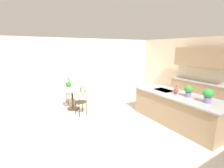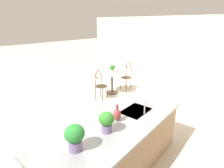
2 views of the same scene
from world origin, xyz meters
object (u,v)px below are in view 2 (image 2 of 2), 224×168
at_px(potted_plant_on_table, 112,68).
at_px(vase_on_counter, 117,115).
at_px(potted_plant_counter_far, 75,136).
at_px(chair_by_island, 100,83).
at_px(bistro_table, 112,81).
at_px(chair_near_window, 127,74).
at_px(potted_plant_counter_near, 107,121).

height_order(potted_plant_on_table, vase_on_counter, vase_on_counter).
bearing_deg(vase_on_counter, potted_plant_counter_far, 2.32).
height_order(chair_by_island, potted_plant_counter_far, potted_plant_counter_far).
bearing_deg(vase_on_counter, potted_plant_on_table, -139.43).
bearing_deg(bistro_table, vase_on_counter, 40.74).
xyz_separation_m(chair_near_window, potted_plant_counter_far, (4.35, 2.23, 0.55)).
relative_size(potted_plant_counter_far, potted_plant_counter_near, 1.11).
bearing_deg(potted_plant_counter_far, chair_by_island, -141.69).
bearing_deg(potted_plant_on_table, potted_plant_counter_near, 38.18).
bearing_deg(chair_by_island, potted_plant_counter_far, 38.31).
relative_size(chair_near_window, chair_by_island, 1.00).
distance_m(bistro_table, chair_by_island, 0.74).
xyz_separation_m(chair_by_island, potted_plant_on_table, (-0.84, -0.17, 0.33)).
relative_size(potted_plant_on_table, potted_plant_counter_far, 0.80).
bearing_deg(potted_plant_counter_near, bistro_table, -141.75).
bearing_deg(chair_by_island, potted_plant_on_table, -168.26).
bearing_deg(chair_by_island, chair_near_window, 178.52).
bearing_deg(vase_on_counter, chair_by_island, -131.44).
bearing_deg(potted_plant_on_table, chair_by_island, 11.74).
distance_m(potted_plant_on_table, potted_plant_counter_far, 4.44).
relative_size(chair_by_island, potted_plant_counter_near, 3.25).
distance_m(chair_near_window, vase_on_counter, 4.11).
relative_size(potted_plant_on_table, vase_on_counter, 0.99).
relative_size(bistro_table, chair_by_island, 0.77).
relative_size(chair_near_window, potted_plant_on_table, 3.67).
bearing_deg(bistro_table, chair_near_window, 170.23).
distance_m(potted_plant_on_table, potted_plant_counter_near, 4.02).
relative_size(chair_near_window, potted_plant_counter_far, 2.93).
distance_m(bistro_table, vase_on_counter, 3.60).
distance_m(chair_near_window, potted_plant_counter_near, 4.46).
bearing_deg(vase_on_counter, potted_plant_counter_near, 12.65).
height_order(chair_by_island, potted_plant_on_table, chair_by_island).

